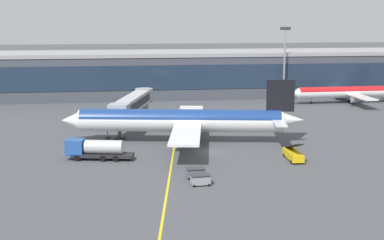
{
  "coord_description": "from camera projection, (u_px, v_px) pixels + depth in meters",
  "views": [
    {
      "loc": [
        -13.79,
        -86.83,
        22.86
      ],
      "look_at": [
        -1.94,
        5.57,
        4.5
      ],
      "focal_mm": 49.97,
      "sensor_mm": 36.0,
      "label": 1
    }
  ],
  "objects": [
    {
      "name": "ground_plane",
      "position": [
        207.0,
        152.0,
        90.64
      ],
      "size": [
        700.0,
        700.0,
        0.0
      ],
      "primitive_type": "plane",
      "color": "#47494F"
    },
    {
      "name": "apron_lead_in_line",
      "position": [
        174.0,
        150.0,
        91.89
      ],
      "size": [
        11.0,
        79.32,
        0.01
      ],
      "primitive_type": "cube",
      "rotation": [
        0.0,
        0.0,
        -0.13
      ],
      "color": "yellow",
      "rests_on": "ground_plane"
    },
    {
      "name": "terminal_building",
      "position": [
        187.0,
        74.0,
        152.86
      ],
      "size": [
        198.47,
        19.98,
        12.71
      ],
      "color": "#424751",
      "rests_on": "ground_plane"
    },
    {
      "name": "main_airliner",
      "position": [
        182.0,
        120.0,
        96.73
      ],
      "size": [
        44.08,
        35.24,
        11.61
      ],
      "color": "white",
      "rests_on": "ground_plane"
    },
    {
      "name": "jet_bridge",
      "position": [
        134.0,
        103.0,
        109.65
      ],
      "size": [
        9.49,
        24.07,
        6.77
      ],
      "color": "#B2B7BC",
      "rests_on": "ground_plane"
    },
    {
      "name": "fuel_tanker",
      "position": [
        95.0,
        149.0,
        85.65
      ],
      "size": [
        11.08,
        4.51,
        3.25
      ],
      "color": "#232326",
      "rests_on": "ground_plane"
    },
    {
      "name": "belt_loader",
      "position": [
        293.0,
        154.0,
        85.49
      ],
      "size": [
        2.09,
        6.93,
        3.49
      ],
      "color": "yellow",
      "rests_on": "ground_plane"
    },
    {
      "name": "baggage_cart_0",
      "position": [
        200.0,
        180.0,
        72.84
      ],
      "size": [
        2.76,
        1.79,
        1.48
      ],
      "color": "gray",
      "rests_on": "ground_plane"
    },
    {
      "name": "baggage_cart_1",
      "position": [
        196.0,
        173.0,
        75.91
      ],
      "size": [
        2.76,
        1.79,
        1.48
      ],
      "color": "#595B60",
      "rests_on": "ground_plane"
    },
    {
      "name": "commuter_jet_far",
      "position": [
        347.0,
        92.0,
        140.19
      ],
      "size": [
        31.5,
        24.95,
        8.42
      ],
      "color": "white",
      "rests_on": "ground_plane"
    },
    {
      "name": "apron_light_mast_0",
      "position": [
        285.0,
        57.0,
        143.28
      ],
      "size": [
        2.8,
        0.5,
        19.75
      ],
      "color": "gray",
      "rests_on": "ground_plane"
    }
  ]
}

